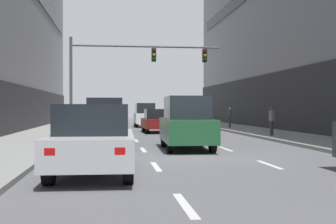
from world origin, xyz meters
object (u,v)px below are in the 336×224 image
object	(u,v)px
car_driving_2	(145,115)
taxi_driving_4	(106,118)
car_driving_5	(186,123)
pedestrian_0	(272,119)
car_driving_3	(104,121)
car_driving_6	(157,121)
traffic_signal_0	(126,65)
pedestrian_1	(230,116)
car_driving_1	(103,121)
car_driving_0	(93,140)

from	to	relation	value
car_driving_2	taxi_driving_4	world-z (taller)	car_driving_2
car_driving_5	pedestrian_0	world-z (taller)	car_driving_5
car_driving_3	car_driving_6	size ratio (longest dim) A/B	1.04
traffic_signal_0	car_driving_6	bearing A→B (deg)	33.46
pedestrian_1	traffic_signal_0	bearing A→B (deg)	-148.00
car_driving_2	pedestrian_0	distance (m)	15.90
car_driving_1	pedestrian_0	xyz separation A→B (m)	(9.17, -3.52, 0.18)
taxi_driving_4	car_driving_5	xyz separation A→B (m)	(3.40, -19.06, 0.26)
car_driving_5	pedestrian_0	size ratio (longest dim) A/B	2.80
car_driving_0	car_driving_1	distance (m)	15.92
car_driving_2	car_driving_3	size ratio (longest dim) A/B	0.96
car_driving_1	car_driving_3	xyz separation A→B (m)	(0.17, -5.77, 0.19)
car_driving_1	pedestrian_0	distance (m)	9.83
pedestrian_0	car_driving_3	bearing A→B (deg)	-165.98
car_driving_5	pedestrian_0	xyz separation A→B (m)	(5.73, 6.05, -0.00)
car_driving_0	car_driving_2	world-z (taller)	car_driving_2
taxi_driving_4	pedestrian_1	xyz separation A→B (m)	(9.37, -3.42, 0.23)
car_driving_1	pedestrian_1	world-z (taller)	car_driving_1
car_driving_2	pedestrian_1	world-z (taller)	car_driving_2
taxi_driving_4	car_driving_6	bearing A→B (deg)	-64.06
car_driving_3	car_driving_6	bearing A→B (deg)	68.04
pedestrian_1	car_driving_6	bearing A→B (deg)	-148.52
car_driving_2	car_driving_3	xyz separation A→B (m)	(-3.20, -17.05, 0.03)
car_driving_1	pedestrian_0	world-z (taller)	car_driving_1
car_driving_6	pedestrian_1	distance (m)	6.97
car_driving_2	taxi_driving_4	distance (m)	3.77
car_driving_3	traffic_signal_0	world-z (taller)	traffic_signal_0
pedestrian_0	traffic_signal_0	bearing A→B (deg)	149.17
car_driving_6	car_driving_2	bearing A→B (deg)	90.72
car_driving_2	pedestrian_0	bearing A→B (deg)	-68.59
car_driving_1	traffic_signal_0	distance (m)	3.93
car_driving_1	car_driving_6	bearing A→B (deg)	35.11
car_driving_3	taxi_driving_4	world-z (taller)	car_driving_3
car_driving_2	car_driving_6	xyz separation A→B (m)	(0.11, -8.83, -0.24)
car_driving_3	pedestrian_0	world-z (taller)	car_driving_3
taxi_driving_4	pedestrian_0	xyz separation A→B (m)	(9.12, -13.02, 0.25)
car_driving_3	pedestrian_0	size ratio (longest dim) A/B	2.79
car_driving_3	taxi_driving_4	size ratio (longest dim) A/B	1.02
car_driving_0	pedestrian_1	world-z (taller)	car_driving_0
car_driving_3	car_driving_6	world-z (taller)	car_driving_3
pedestrian_0	pedestrian_1	distance (m)	9.60
pedestrian_0	pedestrian_1	xyz separation A→B (m)	(0.24, 9.60, -0.02)
car_driving_0	car_driving_5	bearing A→B (deg)	61.95
taxi_driving_4	traffic_signal_0	xyz separation A→B (m)	(1.39, -8.40, 3.56)
pedestrian_1	car_driving_1	bearing A→B (deg)	-147.14
taxi_driving_4	traffic_signal_0	world-z (taller)	traffic_signal_0
car_driving_1	car_driving_6	xyz separation A→B (m)	(3.48, 2.45, -0.09)
traffic_signal_0	pedestrian_1	bearing A→B (deg)	32.00
car_driving_2	pedestrian_1	size ratio (longest dim) A/B	2.74
car_driving_1	pedestrian_0	bearing A→B (deg)	-20.97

